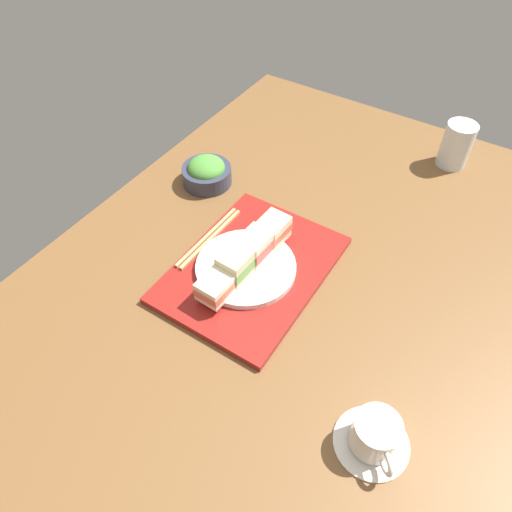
% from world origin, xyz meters
% --- Properties ---
extents(ground_plane, '(1.40, 1.00, 0.03)m').
position_xyz_m(ground_plane, '(0.00, 0.00, -0.01)').
color(ground_plane, brown).
extents(serving_tray, '(0.38, 0.28, 0.02)m').
position_xyz_m(serving_tray, '(0.05, -0.08, 0.01)').
color(serving_tray, maroon).
rests_on(serving_tray, ground_plane).
extents(sandwich_plate, '(0.21, 0.21, 0.01)m').
position_xyz_m(sandwich_plate, '(0.06, -0.08, 0.02)').
color(sandwich_plate, white).
rests_on(sandwich_plate, serving_tray).
extents(sandwich_nearmost, '(0.07, 0.06, 0.05)m').
position_xyz_m(sandwich_nearmost, '(-0.03, -0.08, 0.06)').
color(sandwich_nearmost, beige).
rests_on(sandwich_nearmost, sandwich_plate).
extents(sandwich_inner_near, '(0.07, 0.06, 0.06)m').
position_xyz_m(sandwich_inner_near, '(0.03, -0.08, 0.06)').
color(sandwich_inner_near, '#EFE5C1').
rests_on(sandwich_inner_near, sandwich_plate).
extents(sandwich_inner_far, '(0.07, 0.06, 0.06)m').
position_xyz_m(sandwich_inner_far, '(0.09, -0.08, 0.06)').
color(sandwich_inner_far, beige).
rests_on(sandwich_inner_far, sandwich_plate).
extents(sandwich_farmost, '(0.07, 0.06, 0.04)m').
position_xyz_m(sandwich_farmost, '(0.15, -0.09, 0.05)').
color(sandwich_farmost, '#EFE5C1').
rests_on(sandwich_farmost, sandwich_plate).
extents(salad_bowl, '(0.12, 0.12, 0.07)m').
position_xyz_m(salad_bowl, '(-0.14, -0.33, 0.03)').
color(salad_bowl, '#33384C').
rests_on(salad_bowl, ground_plane).
extents(chopsticks_pair, '(0.21, 0.02, 0.01)m').
position_xyz_m(chopsticks_pair, '(0.03, -0.20, 0.02)').
color(chopsticks_pair, tan).
rests_on(chopsticks_pair, serving_tray).
extents(coffee_cup, '(0.12, 0.12, 0.07)m').
position_xyz_m(coffee_cup, '(0.25, 0.28, 0.03)').
color(coffee_cup, silver).
rests_on(coffee_cup, ground_plane).
extents(drinking_glass, '(0.08, 0.08, 0.12)m').
position_xyz_m(drinking_glass, '(-0.55, 0.16, 0.06)').
color(drinking_glass, silver).
rests_on(drinking_glass, ground_plane).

